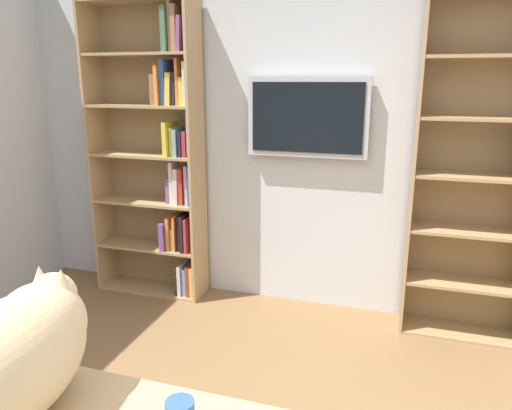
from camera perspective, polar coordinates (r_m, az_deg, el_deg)
wall_back at (r=3.46m, az=6.12°, el=9.52°), size 4.52×0.06×2.70m
bookshelf_right at (r=3.71m, az=-11.28°, el=5.74°), size 0.86×0.28×2.21m
wall_mounted_tv at (r=3.37m, az=6.13°, el=10.30°), size 0.84×0.07×0.54m
cat at (r=1.55m, az=-26.28°, el=-15.25°), size 0.29×0.68×0.38m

